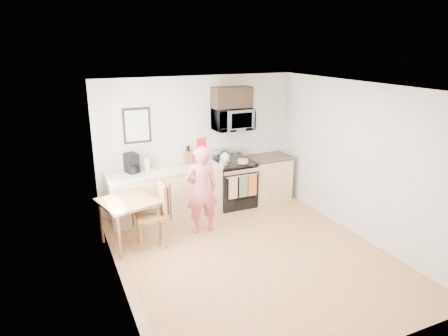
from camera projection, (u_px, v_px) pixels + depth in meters
name	position (u px, v px, depth m)	size (l,w,h in m)	color
floor	(252.00, 256.00, 6.25)	(4.60, 4.60, 0.00)	#A76C40
back_wall	(199.00, 143.00, 7.86)	(4.00, 0.04, 2.60)	beige
front_wall	(366.00, 247.00, 3.85)	(4.00, 0.04, 2.60)	beige
left_wall	(115.00, 197.00, 5.08)	(0.04, 4.60, 2.60)	beige
right_wall	(360.00, 161.00, 6.63)	(0.04, 4.60, 2.60)	beige
ceiling	(256.00, 87.00, 5.47)	(4.00, 4.60, 0.04)	white
window	(107.00, 162.00, 5.72)	(0.06, 1.40, 1.50)	white
cabinet_left	(166.00, 194.00, 7.54)	(2.10, 0.60, 0.90)	tan
countertop_left	(165.00, 171.00, 7.40)	(2.14, 0.64, 0.04)	beige
cabinet_right	(268.00, 179.00, 8.41)	(0.84, 0.60, 0.90)	tan
countertop_right	(269.00, 157.00, 8.27)	(0.88, 0.64, 0.04)	black
range	(234.00, 185.00, 8.08)	(0.76, 0.70, 1.16)	black
microwave	(233.00, 119.00, 7.78)	(0.76, 0.51, 0.42)	#BCBDC1
upper_cabinet	(232.00, 97.00, 7.69)	(0.76, 0.35, 0.40)	black
wall_art	(137.00, 126.00, 7.24)	(0.50, 0.04, 0.65)	black
wall_trivet	(201.00, 143.00, 7.87)	(0.20, 0.02, 0.20)	red
person	(202.00, 190.00, 6.84)	(0.57, 0.37, 1.55)	#BC3533
dining_table	(129.00, 205.00, 6.40)	(0.88, 0.88, 0.78)	brown
chair	(159.00, 205.00, 6.42)	(0.53, 0.48, 1.07)	brown
knife_block	(188.00, 157.00, 7.76)	(0.11, 0.15, 0.24)	brown
utensil_crock	(191.00, 156.00, 7.78)	(0.11, 0.11, 0.33)	red
fruit_bowl	(149.00, 167.00, 7.40)	(0.28, 0.28, 0.11)	white
milk_carton	(147.00, 164.00, 7.29)	(0.09, 0.09, 0.25)	tan
coffee_maker	(132.00, 164.00, 7.18)	(0.26, 0.32, 0.36)	black
bread_bag	(169.00, 169.00, 7.27)	(0.28, 0.13, 0.10)	tan
cake	(243.00, 162.00, 7.80)	(0.26, 0.26, 0.09)	black
kettle	(225.00, 157.00, 7.89)	(0.19, 0.19, 0.24)	white
pot	(224.00, 163.00, 7.70)	(0.19, 0.32, 0.09)	#BCBDC1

